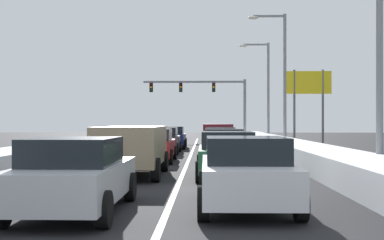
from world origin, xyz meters
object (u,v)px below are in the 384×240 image
(sedan_gray_right_lane_fourth, at_px, (220,140))
(suv_maroon_right_lane_fifth, at_px, (217,134))
(sedan_black_right_lane_third, at_px, (223,146))
(street_lamp_right_far, at_px, (264,83))
(sedan_silver_center_lane_nearest, at_px, (75,175))
(sedan_navy_center_lane_fifth, at_px, (171,137))
(sedan_charcoal_center_lane_fourth, at_px, (163,140))
(street_lamp_right_near, at_px, (369,9))
(roadside_sign_right, at_px, (309,91))
(traffic_light_gantry, at_px, (209,94))
(sedan_red_center_lane_third, at_px, (153,145))
(street_lamp_right_mid, at_px, (280,69))
(sedan_green_right_lane_second, at_px, (227,154))
(suv_tan_center_lane_second, at_px, (132,146))
(sedan_white_right_lane_nearest, at_px, (245,172))

(sedan_gray_right_lane_fourth, height_order, suv_maroon_right_lane_fifth, suv_maroon_right_lane_fifth)
(suv_maroon_right_lane_fifth, bearing_deg, sedan_black_right_lane_third, -90.20)
(sedan_black_right_lane_third, distance_m, street_lamp_right_far, 23.84)
(sedan_gray_right_lane_fourth, bearing_deg, sedan_silver_center_lane_nearest, -100.11)
(street_lamp_right_far, bearing_deg, sedan_navy_center_lane_fifth, -125.63)
(sedan_charcoal_center_lane_fourth, relative_size, street_lamp_right_near, 0.49)
(sedan_silver_center_lane_nearest, relative_size, roadside_sign_right, 0.82)
(sedan_silver_center_lane_nearest, bearing_deg, sedan_gray_right_lane_fourth, 79.89)
(sedan_black_right_lane_third, height_order, traffic_light_gantry, traffic_light_gantry)
(sedan_gray_right_lane_fourth, xyz_separation_m, street_lamp_right_near, (4.36, -13.27, 4.66))
(sedan_red_center_lane_third, xyz_separation_m, traffic_light_gantry, (2.78, 29.87, 3.96))
(sedan_silver_center_lane_nearest, xyz_separation_m, street_lamp_right_mid, (7.88, 25.96, 4.75))
(sedan_green_right_lane_second, distance_m, suv_tan_center_lane_second, 3.19)
(street_lamp_right_near, height_order, street_lamp_right_mid, street_lamp_right_mid)
(sedan_silver_center_lane_nearest, bearing_deg, sedan_black_right_lane_third, 74.97)
(sedan_silver_center_lane_nearest, relative_size, sedan_red_center_lane_third, 1.00)
(sedan_charcoal_center_lane_fourth, distance_m, street_lamp_right_near, 15.95)
(sedan_red_center_lane_third, distance_m, sedan_charcoal_center_lane_fourth, 6.26)
(sedan_silver_center_lane_nearest, distance_m, traffic_light_gantry, 43.41)
(sedan_black_right_lane_third, height_order, sedan_silver_center_lane_nearest, same)
(sedan_gray_right_lane_fourth, distance_m, sedan_red_center_lane_third, 7.13)
(sedan_charcoal_center_lane_fourth, xyz_separation_m, street_lamp_right_near, (7.67, -13.18, 4.66))
(sedan_black_right_lane_third, xyz_separation_m, sedan_charcoal_center_lane_fourth, (-3.25, 6.72, 0.00))
(sedan_charcoal_center_lane_fourth, distance_m, street_lamp_right_far, 18.55)
(sedan_charcoal_center_lane_fourth, bearing_deg, street_lamp_right_far, 64.58)
(sedan_gray_right_lane_fourth, bearing_deg, street_lamp_right_far, 74.74)
(sedan_white_right_lane_nearest, xyz_separation_m, traffic_light_gantry, (-0.45, 42.42, 3.96))
(street_lamp_right_near, bearing_deg, sedan_black_right_lane_third, 124.34)
(sedan_gray_right_lane_fourth, bearing_deg, street_lamp_right_mid, 55.46)
(sedan_red_center_lane_third, relative_size, street_lamp_right_mid, 0.48)
(sedan_charcoal_center_lane_fourth, xyz_separation_m, roadside_sign_right, (9.75, 6.87, 3.25))
(sedan_white_right_lane_nearest, xyz_separation_m, sedan_black_right_lane_third, (-0.04, 12.10, 0.00))
(sedan_white_right_lane_nearest, relative_size, street_lamp_right_far, 0.51)
(suv_tan_center_lane_second, xyz_separation_m, sedan_charcoal_center_lane_fourth, (0.01, 12.46, -0.25))
(sedan_black_right_lane_third, bearing_deg, traffic_light_gantry, 90.78)
(street_lamp_right_near, bearing_deg, sedan_navy_center_lane_fifth, 111.74)
(sedan_gray_right_lane_fourth, distance_m, street_lamp_right_near, 14.72)
(sedan_gray_right_lane_fourth, relative_size, suv_maroon_right_lane_fifth, 0.92)
(sedan_green_right_lane_second, height_order, sedan_silver_center_lane_nearest, same)
(sedan_charcoal_center_lane_fourth, relative_size, roadside_sign_right, 0.82)
(sedan_white_right_lane_nearest, bearing_deg, sedan_red_center_lane_third, 104.44)
(sedan_navy_center_lane_fifth, xyz_separation_m, roadside_sign_right, (9.60, 1.19, 3.25))
(sedan_gray_right_lane_fourth, height_order, sedan_charcoal_center_lane_fourth, same)
(sedan_navy_center_lane_fifth, height_order, traffic_light_gantry, traffic_light_gantry)
(sedan_gray_right_lane_fourth, bearing_deg, sedan_red_center_lane_third, -117.16)
(sedan_gray_right_lane_fourth, xyz_separation_m, sedan_silver_center_lane_nearest, (-3.49, -19.59, 0.00))
(sedan_gray_right_lane_fourth, relative_size, roadside_sign_right, 0.82)
(sedan_silver_center_lane_nearest, height_order, street_lamp_right_far, street_lamp_right_far)
(sedan_navy_center_lane_fifth, relative_size, roadside_sign_right, 0.82)
(sedan_black_right_lane_third, relative_size, roadside_sign_right, 0.82)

